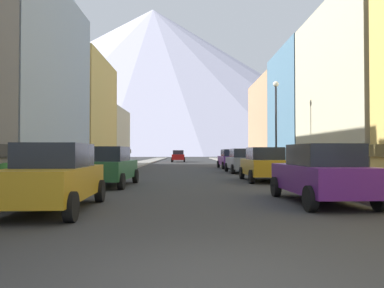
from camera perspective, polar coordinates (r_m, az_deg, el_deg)
ground_plane at (r=4.56m, az=2.66°, el=-21.11°), size 400.00×400.00×0.00m
sidewalk_left at (r=39.76m, az=-9.44°, el=-3.31°), size 2.50×100.00×0.15m
sidewalk_right at (r=39.84m, az=8.66°, el=-3.31°), size 2.50×100.00×0.15m
storefront_left_2 at (r=35.06m, az=-19.12°, el=4.08°), size 7.84×10.20×9.81m
storefront_left_3 at (r=44.33m, az=-16.12°, el=0.85°), size 9.31×8.76×6.44m
storefront_right_2 at (r=33.16m, az=18.45°, el=4.69°), size 6.53×9.04×10.18m
storefront_right_3 at (r=43.19m, az=15.74°, el=2.92°), size 9.27×11.19×9.56m
car_left_0 at (r=10.54m, az=-20.50°, el=-4.67°), size 2.22×4.47×1.78m
car_left_1 at (r=17.21m, az=-12.67°, el=-3.34°), size 2.20×4.46×1.78m
car_right_0 at (r=11.92m, az=19.20°, el=-4.27°), size 2.19×4.46×1.78m
car_right_1 at (r=19.98m, az=10.97°, el=-3.05°), size 2.07×4.41×1.78m
car_right_2 at (r=27.69m, az=7.68°, el=-2.54°), size 2.19×4.46×1.78m
car_right_3 at (r=34.81m, az=5.94°, el=-2.27°), size 2.25×4.48×1.78m
car_driving_0 at (r=56.73m, az=-2.11°, el=-1.86°), size 2.06×4.40×1.78m
potted_plant_1 at (r=19.77m, az=20.83°, el=-3.96°), size 0.50×0.50×0.77m
potted_plant_2 at (r=15.45m, az=-26.72°, el=-4.25°), size 0.76×0.76×1.00m
pedestrian_0 at (r=24.07m, az=-15.19°, el=-2.63°), size 0.36×0.36×1.70m
streetlamp_right at (r=24.05m, az=12.77°, el=4.64°), size 0.36×0.36×5.86m
mountain_backdrop at (r=270.13m, az=-6.03°, el=9.53°), size 304.91×304.91×103.65m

